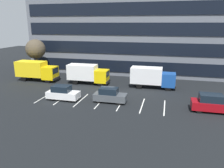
{
  "coord_description": "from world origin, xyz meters",
  "views": [
    {
      "loc": [
        8.36,
        -30.32,
        10.21
      ],
      "look_at": [
        0.53,
        0.56,
        1.4
      ],
      "focal_mm": 35.29,
      "sensor_mm": 36.0,
      "label": 1
    }
  ],
  "objects_px": {
    "box_truck_yellow": "(87,73)",
    "box_truck_yellow_all": "(36,70)",
    "bare_tree": "(36,49)",
    "suv_maroon": "(212,103)",
    "suv_charcoal": "(110,95)",
    "box_truck_blue": "(152,77)",
    "suv_white": "(63,93)"
  },
  "relations": [
    {
      "from": "box_truck_yellow_all",
      "to": "suv_white",
      "type": "height_order",
      "value": "box_truck_yellow_all"
    },
    {
      "from": "box_truck_yellow",
      "to": "suv_maroon",
      "type": "distance_m",
      "value": 20.49
    },
    {
      "from": "suv_charcoal",
      "to": "box_truck_yellow_all",
      "type": "bearing_deg",
      "value": 153.93
    },
    {
      "from": "box_truck_yellow",
      "to": "box_truck_yellow_all",
      "type": "relative_size",
      "value": 0.94
    },
    {
      "from": "bare_tree",
      "to": "suv_maroon",
      "type": "bearing_deg",
      "value": -21.08
    },
    {
      "from": "box_truck_blue",
      "to": "suv_white",
      "type": "distance_m",
      "value": 14.49
    },
    {
      "from": "box_truck_yellow_all",
      "to": "suv_white",
      "type": "xyz_separation_m",
      "value": [
        9.42,
        -8.46,
        -1.03
      ]
    },
    {
      "from": "box_truck_yellow_all",
      "to": "suv_maroon",
      "type": "height_order",
      "value": "box_truck_yellow_all"
    },
    {
      "from": "box_truck_yellow_all",
      "to": "suv_charcoal",
      "type": "relative_size",
      "value": 1.76
    },
    {
      "from": "box_truck_yellow",
      "to": "box_truck_blue",
      "type": "height_order",
      "value": "box_truck_blue"
    },
    {
      "from": "box_truck_yellow_all",
      "to": "suv_white",
      "type": "relative_size",
      "value": 1.73
    },
    {
      "from": "box_truck_blue",
      "to": "box_truck_yellow",
      "type": "bearing_deg",
      "value": -179.28
    },
    {
      "from": "bare_tree",
      "to": "suv_charcoal",
      "type": "bearing_deg",
      "value": -32.62
    },
    {
      "from": "box_truck_yellow_all",
      "to": "suv_white",
      "type": "distance_m",
      "value": 12.71
    },
    {
      "from": "suv_white",
      "to": "bare_tree",
      "type": "relative_size",
      "value": 0.61
    },
    {
      "from": "box_truck_yellow_all",
      "to": "suv_maroon",
      "type": "relative_size",
      "value": 1.61
    },
    {
      "from": "box_truck_yellow_all",
      "to": "suv_charcoal",
      "type": "xyz_separation_m",
      "value": [
        15.96,
        -7.81,
        -1.05
      ]
    },
    {
      "from": "box_truck_yellow",
      "to": "suv_white",
      "type": "distance_m",
      "value": 8.77
    },
    {
      "from": "box_truck_yellow_all",
      "to": "bare_tree",
      "type": "distance_m",
      "value": 5.56
    },
    {
      "from": "suv_maroon",
      "to": "suv_charcoal",
      "type": "bearing_deg",
      "value": 179.04
    },
    {
      "from": "box_truck_yellow",
      "to": "bare_tree",
      "type": "distance_m",
      "value": 13.08
    },
    {
      "from": "suv_maroon",
      "to": "box_truck_yellow",
      "type": "bearing_deg",
      "value": 156.17
    },
    {
      "from": "box_truck_yellow",
      "to": "bare_tree",
      "type": "relative_size",
      "value": 1.0
    },
    {
      "from": "box_truck_blue",
      "to": "box_truck_yellow_all",
      "type": "bearing_deg",
      "value": -178.92
    },
    {
      "from": "box_truck_yellow",
      "to": "box_truck_yellow_all",
      "type": "bearing_deg",
      "value": -178.5
    },
    {
      "from": "box_truck_yellow",
      "to": "box_truck_blue",
      "type": "distance_m",
      "value": 11.04
    },
    {
      "from": "box_truck_yellow",
      "to": "box_truck_blue",
      "type": "relative_size",
      "value": 1.0
    },
    {
      "from": "suv_maroon",
      "to": "bare_tree",
      "type": "height_order",
      "value": "bare_tree"
    },
    {
      "from": "box_truck_blue",
      "to": "box_truck_yellow_all",
      "type": "relative_size",
      "value": 0.94
    },
    {
      "from": "suv_maroon",
      "to": "suv_charcoal",
      "type": "height_order",
      "value": "suv_maroon"
    },
    {
      "from": "box_truck_blue",
      "to": "bare_tree",
      "type": "relative_size",
      "value": 1.0
    },
    {
      "from": "suv_maroon",
      "to": "suv_charcoal",
      "type": "relative_size",
      "value": 1.1
    }
  ]
}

